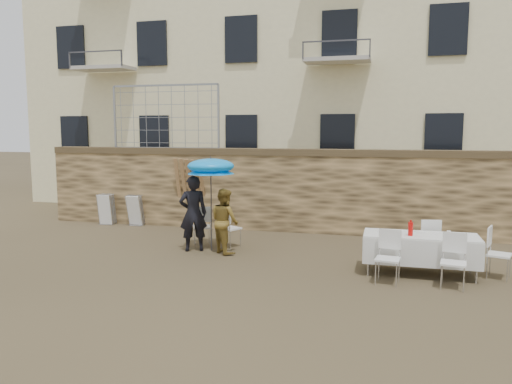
% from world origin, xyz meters
% --- Properties ---
extents(ground, '(80.00, 80.00, 0.00)m').
position_xyz_m(ground, '(0.00, 0.00, 0.00)').
color(ground, brown).
rests_on(ground, ground).
extents(stone_wall, '(13.00, 0.50, 2.20)m').
position_xyz_m(stone_wall, '(0.00, 5.00, 1.10)').
color(stone_wall, olive).
rests_on(stone_wall, ground).
extents(apartment_building, '(20.00, 8.00, 15.00)m').
position_xyz_m(apartment_building, '(0.00, 12.00, 7.50)').
color(apartment_building, beige).
rests_on(apartment_building, ground).
extents(chain_link_fence, '(3.20, 0.06, 1.80)m').
position_xyz_m(chain_link_fence, '(-3.00, 5.00, 3.10)').
color(chain_link_fence, gray).
rests_on(chain_link_fence, stone_wall).
extents(man_suit, '(0.75, 0.65, 1.73)m').
position_xyz_m(man_suit, '(-1.07, 2.20, 0.86)').
color(man_suit, black).
rests_on(man_suit, ground).
extents(woman_dress, '(0.89, 0.88, 1.46)m').
position_xyz_m(woman_dress, '(-0.32, 2.20, 0.73)').
color(woman_dress, '#B08B36').
rests_on(woman_dress, ground).
extents(umbrella, '(1.10, 1.10, 1.99)m').
position_xyz_m(umbrella, '(-0.67, 2.30, 1.88)').
color(umbrella, '#3F3F44').
rests_on(umbrella, ground).
extents(couple_chair_left, '(0.64, 0.64, 0.96)m').
position_xyz_m(couple_chair_left, '(-1.07, 2.75, 0.48)').
color(couple_chair_left, white).
rests_on(couple_chair_left, ground).
extents(couple_chair_right, '(0.65, 0.65, 0.96)m').
position_xyz_m(couple_chair_right, '(-0.37, 2.75, 0.48)').
color(couple_chair_right, white).
rests_on(couple_chair_right, ground).
extents(banquet_table, '(2.10, 0.85, 0.78)m').
position_xyz_m(banquet_table, '(3.81, 1.51, 0.73)').
color(banquet_table, silver).
rests_on(banquet_table, ground).
extents(soda_bottle, '(0.09, 0.09, 0.26)m').
position_xyz_m(soda_bottle, '(3.61, 1.36, 0.91)').
color(soda_bottle, red).
rests_on(soda_bottle, banquet_table).
extents(table_chair_front_left, '(0.55, 0.55, 0.96)m').
position_xyz_m(table_chair_front_left, '(3.21, 0.76, 0.48)').
color(table_chair_front_left, white).
rests_on(table_chair_front_left, ground).
extents(table_chair_front_right, '(0.55, 0.55, 0.96)m').
position_xyz_m(table_chair_front_right, '(4.31, 0.76, 0.48)').
color(table_chair_front_right, white).
rests_on(table_chair_front_right, ground).
extents(table_chair_back, '(0.56, 0.56, 0.96)m').
position_xyz_m(table_chair_back, '(4.01, 2.31, 0.48)').
color(table_chair_back, white).
rests_on(table_chair_back, ground).
extents(table_chair_side, '(0.61, 0.61, 0.96)m').
position_xyz_m(table_chair_side, '(5.21, 1.61, 0.48)').
color(table_chair_side, white).
rests_on(table_chair_side, ground).
extents(chair_stack_left, '(0.46, 0.40, 0.92)m').
position_xyz_m(chair_stack_left, '(-4.70, 4.66, 0.46)').
color(chair_stack_left, white).
rests_on(chair_stack_left, ground).
extents(chair_stack_right, '(0.46, 0.32, 0.92)m').
position_xyz_m(chair_stack_right, '(-3.80, 4.66, 0.46)').
color(chair_stack_right, white).
rests_on(chair_stack_right, ground).
extents(wood_planks, '(0.70, 0.20, 2.00)m').
position_xyz_m(wood_planks, '(-2.20, 4.73, 1.00)').
color(wood_planks, '#A37749').
rests_on(wood_planks, ground).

